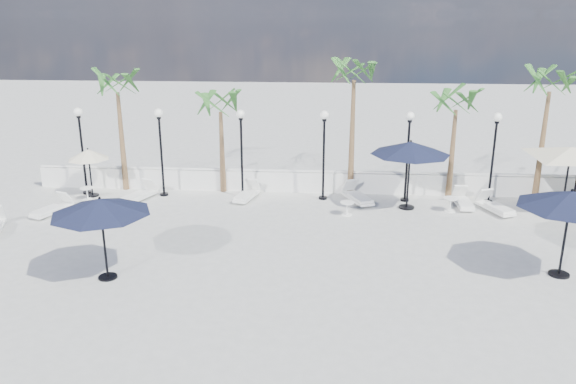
# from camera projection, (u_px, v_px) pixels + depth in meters

# --- Properties ---
(ground) EXTENTS (100.00, 100.00, 0.00)m
(ground) POSITION_uv_depth(u_px,v_px,m) (320.00, 262.00, 18.11)
(ground) COLOR #A4A5A0
(ground) RESTS_ON ground
(balustrade) EXTENTS (26.00, 0.30, 1.01)m
(balustrade) POSITION_uv_depth(u_px,v_px,m) (323.00, 182.00, 25.10)
(balustrade) COLOR silver
(balustrade) RESTS_ON ground
(lamppost_0) EXTENTS (0.36, 0.36, 3.84)m
(lamppost_0) POSITION_uv_depth(u_px,v_px,m) (81.00, 139.00, 24.26)
(lamppost_0) COLOR black
(lamppost_0) RESTS_ON ground
(lamppost_1) EXTENTS (0.36, 0.36, 3.84)m
(lamppost_1) POSITION_uv_depth(u_px,v_px,m) (160.00, 140.00, 24.02)
(lamppost_1) COLOR black
(lamppost_1) RESTS_ON ground
(lamppost_2) EXTENTS (0.36, 0.36, 3.84)m
(lamppost_2) POSITION_uv_depth(u_px,v_px,m) (241.00, 141.00, 23.78)
(lamppost_2) COLOR black
(lamppost_2) RESTS_ON ground
(lamppost_3) EXTENTS (0.36, 0.36, 3.84)m
(lamppost_3) POSITION_uv_depth(u_px,v_px,m) (324.00, 143.00, 23.53)
(lamppost_3) COLOR black
(lamppost_3) RESTS_ON ground
(lamppost_4) EXTENTS (0.36, 0.36, 3.84)m
(lamppost_4) POSITION_uv_depth(u_px,v_px,m) (408.00, 144.00, 23.29)
(lamppost_4) COLOR black
(lamppost_4) RESTS_ON ground
(lamppost_5) EXTENTS (0.36, 0.36, 3.84)m
(lamppost_5) POSITION_uv_depth(u_px,v_px,m) (494.00, 145.00, 23.05)
(lamppost_5) COLOR black
(lamppost_5) RESTS_ON ground
(palm_0) EXTENTS (2.60, 2.60, 5.50)m
(palm_0) POSITION_uv_depth(u_px,v_px,m) (117.00, 89.00, 24.30)
(palm_0) COLOR brown
(palm_0) RESTS_ON ground
(palm_1) EXTENTS (2.60, 2.60, 4.70)m
(palm_1) POSITION_uv_depth(u_px,v_px,m) (220.00, 108.00, 24.22)
(palm_1) COLOR brown
(palm_1) RESTS_ON ground
(palm_2) EXTENTS (2.60, 2.60, 6.10)m
(palm_2) POSITION_uv_depth(u_px,v_px,m) (354.00, 77.00, 23.42)
(palm_2) COLOR brown
(palm_2) RESTS_ON ground
(palm_3) EXTENTS (2.60, 2.60, 4.90)m
(palm_3) POSITION_uv_depth(u_px,v_px,m) (456.00, 106.00, 23.47)
(palm_3) COLOR brown
(palm_3) RESTS_ON ground
(palm_4) EXTENTS (2.60, 2.60, 5.70)m
(palm_4) POSITION_uv_depth(u_px,v_px,m) (550.00, 89.00, 22.98)
(palm_4) COLOR brown
(palm_4) RESTS_ON ground
(lounger_1) EXTENTS (1.21, 1.91, 0.68)m
(lounger_1) POSITION_uv_depth(u_px,v_px,m) (52.00, 209.00, 22.39)
(lounger_1) COLOR white
(lounger_1) RESTS_ON ground
(lounger_2) EXTENTS (1.24, 1.97, 0.70)m
(lounger_2) POSITION_uv_depth(u_px,v_px,m) (140.00, 194.00, 24.12)
(lounger_2) COLOR white
(lounger_2) RESTS_ON ground
(lounger_3) EXTENTS (1.35, 2.05, 0.74)m
(lounger_3) POSITION_uv_depth(u_px,v_px,m) (357.00, 196.00, 23.84)
(lounger_3) COLOR white
(lounger_3) RESTS_ON ground
(lounger_4) EXTENTS (1.00, 1.91, 0.68)m
(lounger_4) POSITION_uv_depth(u_px,v_px,m) (247.00, 194.00, 24.18)
(lounger_4) COLOR white
(lounger_4) RESTS_ON ground
(lounger_5) EXTENTS (1.28, 1.97, 0.71)m
(lounger_5) POSITION_uv_depth(u_px,v_px,m) (495.00, 206.00, 22.64)
(lounger_5) COLOR white
(lounger_5) RESTS_ON ground
(lounger_6) EXTENTS (0.59, 1.81, 0.68)m
(lounger_6) POSITION_uv_depth(u_px,v_px,m) (463.00, 201.00, 23.26)
(lounger_6) COLOR white
(lounger_6) RESTS_ON ground
(side_table_0) EXTENTS (0.56, 0.56, 0.54)m
(side_table_0) POSITION_uv_depth(u_px,v_px,m) (87.00, 192.00, 24.09)
(side_table_0) COLOR white
(side_table_0) RESTS_ON ground
(side_table_1) EXTENTS (0.56, 0.56, 0.54)m
(side_table_1) POSITION_uv_depth(u_px,v_px,m) (347.00, 207.00, 22.24)
(side_table_1) COLOR white
(side_table_1) RESTS_ON ground
(side_table_2) EXTENTS (0.60, 0.60, 0.58)m
(side_table_2) POSITION_uv_depth(u_px,v_px,m) (450.00, 203.00, 22.65)
(side_table_2) COLOR white
(side_table_2) RESTS_ON ground
(parasol_navy_left) EXTENTS (2.94, 2.94, 2.59)m
(parasol_navy_left) POSITION_uv_depth(u_px,v_px,m) (100.00, 207.00, 16.32)
(parasol_navy_left) COLOR black
(parasol_navy_left) RESTS_ON ground
(parasol_navy_mid) EXTENTS (3.20, 3.20, 2.87)m
(parasol_navy_mid) POSITION_uv_depth(u_px,v_px,m) (410.00, 148.00, 22.39)
(parasol_navy_mid) COLOR black
(parasol_navy_mid) RESTS_ON ground
(parasol_navy_right) EXTENTS (3.10, 3.10, 2.77)m
(parasol_navy_right) POSITION_uv_depth(u_px,v_px,m) (571.00, 200.00, 16.45)
(parasol_navy_right) COLOR black
(parasol_navy_right) RESTS_ON ground
(parasol_cream_sq_a) EXTENTS (5.80, 5.80, 2.85)m
(parasol_cream_sq_a) POSITION_uv_depth(u_px,v_px,m) (572.00, 147.00, 22.04)
(parasol_cream_sq_a) COLOR black
(parasol_cream_sq_a) RESTS_ON ground
(parasol_cream_small) EXTENTS (1.76, 1.76, 2.16)m
(parasol_cream_small) POSITION_uv_depth(u_px,v_px,m) (88.00, 155.00, 24.14)
(parasol_cream_small) COLOR black
(parasol_cream_small) RESTS_ON ground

